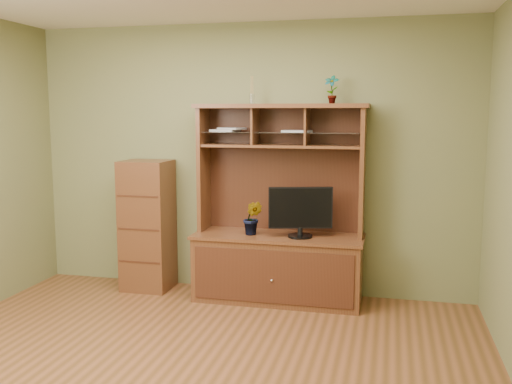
% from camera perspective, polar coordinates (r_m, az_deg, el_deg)
% --- Properties ---
extents(room, '(4.54, 4.04, 2.74)m').
position_cam_1_polar(room, '(3.87, -7.93, 0.91)').
color(room, brown).
rests_on(room, ground).
extents(media_hutch, '(1.66, 0.61, 1.90)m').
position_cam_1_polar(media_hutch, '(5.56, 2.28, -5.53)').
color(media_hutch, '#4C2415').
rests_on(media_hutch, room).
extents(monitor, '(0.60, 0.23, 0.48)m').
position_cam_1_polar(monitor, '(5.37, 4.46, -1.90)').
color(monitor, black).
rests_on(monitor, media_hutch).
extents(orchid_plant, '(0.19, 0.15, 0.33)m').
position_cam_1_polar(orchid_plant, '(5.47, -0.34, -2.61)').
color(orchid_plant, '#2F5D20').
rests_on(orchid_plant, media_hutch).
extents(top_plant, '(0.16, 0.13, 0.26)m').
position_cam_1_polar(top_plant, '(5.42, 7.57, 10.15)').
color(top_plant, '#2D6925').
rests_on(top_plant, media_hutch).
extents(reed_diffuser, '(0.05, 0.05, 0.26)m').
position_cam_1_polar(reed_diffuser, '(5.55, -0.41, 9.87)').
color(reed_diffuser, silver).
rests_on(reed_diffuser, media_hutch).
extents(magazines, '(1.00, 0.25, 0.04)m').
position_cam_1_polar(magazines, '(5.55, -0.60, 6.21)').
color(magazines, '#B5B5BA').
rests_on(magazines, media_hutch).
extents(side_cabinet, '(0.48, 0.44, 1.33)m').
position_cam_1_polar(side_cabinet, '(5.98, -10.80, -3.28)').
color(side_cabinet, '#4C2415').
rests_on(side_cabinet, room).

